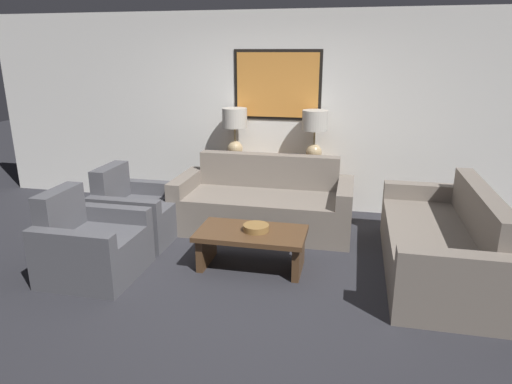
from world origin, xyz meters
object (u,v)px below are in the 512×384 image
Objects in this scene: console_table at (273,186)px; couch_by_side at (440,245)px; table_lamp_right at (315,129)px; armchair_near_camera at (91,247)px; table_lamp_left at (235,126)px; couch_by_back_wall at (264,206)px; armchair_near_back_wall at (137,214)px; decorative_bowl at (256,228)px; coffee_table at (251,241)px.

console_table is 0.76× the size of couch_by_side.
table_lamp_right reaches higher than armchair_near_camera.
couch_by_back_wall is at bearing -51.55° from table_lamp_left.
table_lamp_right is 0.78× the size of armchair_near_back_wall.
couch_by_side is at bearing 8.63° from decorative_bowl.
armchair_near_back_wall reaches higher than coffee_table.
armchair_near_back_wall is (-1.41, -0.60, -0.01)m from couch_by_back_wall.
table_lamp_left is (-0.54, 0.00, 0.80)m from console_table.
table_lamp_left is at bearing 128.45° from couch_by_back_wall.
coffee_table is at bearing -17.84° from armchair_near_back_wall.
console_table is 2.65m from armchair_near_camera.
console_table is at bearing 93.12° from coffee_table.
coffee_table is 1.26× the size of armchair_near_camera.
console_table is 0.96m from table_lamp_right.
coffee_table is at bearing -70.27° from table_lamp_left.
decorative_bowl is (0.14, -1.07, 0.13)m from couch_by_back_wall.
couch_by_side is (2.48, -1.48, -0.87)m from table_lamp_left.
armchair_near_camera is (-1.55, -0.50, -0.14)m from decorative_bowl.
table_lamp_right is at bearing 75.98° from coffee_table.
table_lamp_right reaches higher than console_table.
table_lamp_left reaches higher than armchair_near_camera.
armchair_near_camera is at bearing -167.00° from couch_by_side.
couch_by_side is at bearing -46.33° from table_lamp_right.
table_lamp_left is 3.01m from couch_by_side.
console_table is 1.90m from armchair_near_back_wall.
console_table is at bearing 90.00° from couch_by_back_wall.
table_lamp_right is 2.22m from couch_by_side.
armchair_near_back_wall is at bearing 163.18° from decorative_bowl.
armchair_near_camera is at bearing -131.82° from couch_by_back_wall.
armchair_near_back_wall is (-0.87, -1.28, -0.87)m from table_lamp_left.
table_lamp_right is (1.07, 0.00, 0.00)m from table_lamp_left.
armchair_near_back_wall is 0.97m from armchair_near_camera.
decorative_bowl is 0.30× the size of armchair_near_camera.
table_lamp_right is 0.62× the size of coffee_table.
table_lamp_right is 3.10m from armchair_near_camera.
couch_by_back_wall reaches higher than armchair_near_back_wall.
table_lamp_left is 2.56m from armchair_near_camera.
couch_by_side is 3.36m from armchair_near_back_wall.
armchair_near_back_wall reaches higher than console_table.
table_lamp_right is 1.22m from couch_by_back_wall.
couch_by_side is at bearing 8.92° from coffee_table.
console_table is 0.76× the size of couch_by_back_wall.
armchair_near_camera is at bearing -162.16° from coffee_table.
couch_by_back_wall is 1.53m from armchair_near_back_wall.
decorative_bowl is at bearing -102.79° from table_lamp_right.
decorative_bowl is at bearing -68.84° from table_lamp_left.
couch_by_side is at bearing 13.00° from armchair_near_camera.
table_lamp_left reaches higher than decorative_bowl.
couch_by_side reaches higher than coffee_table.
coffee_table is 1.26× the size of armchair_near_back_wall.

